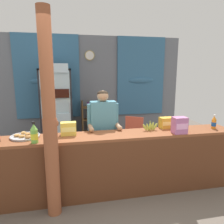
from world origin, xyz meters
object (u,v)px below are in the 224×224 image
Objects in this scene: soda_bottle_orange_soda at (214,123)px; pastry_tray at (25,136)px; stall_counter at (116,160)px; snack_box_wafer at (180,125)px; plastic_lawn_chair at (136,131)px; shopkeeper at (103,124)px; timber_post at (50,123)px; drink_fridge at (57,103)px; banana_bunch at (150,127)px; bottle_shelf_rack at (91,121)px; snack_box_choco_powder at (167,123)px; soda_bottle_lime_soda at (34,134)px; snack_box_instant_noodle at (68,129)px.

pastry_tray is at bearing 177.59° from soda_bottle_orange_soda.
stall_counter is at bearing -176.84° from soda_bottle_orange_soda.
snack_box_wafer is (-0.70, -0.13, 0.02)m from soda_bottle_orange_soda.
stall_counter is 4.48× the size of plastic_lawn_chair.
soda_bottle_orange_soda is at bearing -14.47° from shopkeeper.
drink_fridge is at bearing 91.31° from timber_post.
snack_box_wafer is at bearing -86.04° from plastic_lawn_chair.
drink_fridge is 7.45× the size of banana_bunch.
stall_counter is 3.44× the size of bottle_shelf_rack.
banana_bunch is (-0.33, -0.10, -0.03)m from snack_box_choco_powder.
snack_box_choco_powder is 0.34m from banana_bunch.
drink_fridge is 1.83× the size of bottle_shelf_rack.
drink_fridge is 7.10× the size of soda_bottle_lime_soda.
stall_counter is at bearing -87.43° from bottle_shelf_rack.
soda_bottle_orange_soda is (1.67, 0.09, 0.47)m from stall_counter.
soda_bottle_lime_soda is (-1.02, -0.60, 0.08)m from shopkeeper.
snack_box_instant_noodle is at bearing 179.22° from banana_bunch.
pastry_tray is at bearing 179.26° from banana_bunch.
soda_bottle_lime_soda is at bearing 140.74° from timber_post.
snack_box_choco_powder is (1.03, -0.26, 0.04)m from shopkeeper.
pastry_tray is (-2.97, 0.12, -0.08)m from soda_bottle_orange_soda.
plastic_lawn_chair is at bearing 80.40° from banana_bunch.
soda_bottle_lime_soda is 2.80m from soda_bottle_orange_soda.
drink_fridge is at bearing 85.96° from soda_bottle_lime_soda.
snack_box_choco_powder is (1.04, -2.29, 0.45)m from bottle_shelf_rack.
soda_bottle_lime_soda is at bearing -57.53° from pastry_tray.
bottle_shelf_rack is 4.46× the size of snack_box_wafer.
timber_post is at bearing -132.17° from plastic_lawn_chair.
snack_box_wafer reaches higher than soda_bottle_orange_soda.
banana_bunch is (-1.07, 0.10, -0.04)m from soda_bottle_orange_soda.
plastic_lawn_chair is 2.98× the size of soda_bottle_lime_soda.
timber_post reaches higher than snack_box_choco_powder.
snack_box_choco_powder is at bearing 98.51° from snack_box_wafer.
banana_bunch is (-0.26, -1.51, 0.51)m from plastic_lawn_chair.
soda_bottle_lime_soda reaches higher than plastic_lawn_chair.
bottle_shelf_rack reaches higher than banana_bunch.
snack_box_choco_powder is at bearing -14.13° from shopkeeper.
timber_post reaches higher than snack_box_instant_noodle.
plastic_lawn_chair is at bearing 116.83° from soda_bottle_orange_soda.
shopkeeper is 0.79m from banana_bunch.
soda_bottle_orange_soda is (2.80, 0.14, -0.02)m from soda_bottle_lime_soda.
timber_post is at bearing -48.88° from pastry_tray.
snack_box_wafer reaches higher than stall_counter.
timber_post reaches higher than drink_fridge.
pastry_tray is 1.90m from banana_bunch.
timber_post reaches higher than pastry_tray.
shopkeeper is 5.70× the size of banana_bunch.
shopkeeper reaches higher than soda_bottle_orange_soda.
plastic_lawn_chair is 0.55× the size of shopkeeper.
timber_post reaches higher than soda_bottle_lime_soda.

